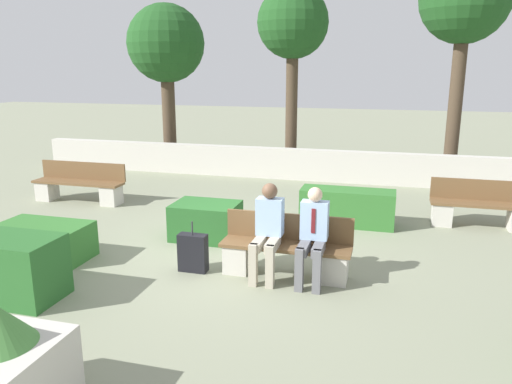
# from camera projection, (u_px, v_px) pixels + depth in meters

# --- Properties ---
(ground_plane) EXTENTS (60.00, 60.00, 0.00)m
(ground_plane) POSITION_uv_depth(u_px,v_px,m) (228.00, 250.00, 8.29)
(ground_plane) COLOR gray
(perimeter_wall) EXTENTS (14.99, 0.30, 0.83)m
(perimeter_wall) POSITION_uv_depth(u_px,v_px,m) (294.00, 164.00, 13.46)
(perimeter_wall) COLOR beige
(perimeter_wall) RESTS_ON ground_plane
(bench_front) EXTENTS (1.89, 0.48, 0.88)m
(bench_front) POSITION_uv_depth(u_px,v_px,m) (286.00, 253.00, 7.23)
(bench_front) COLOR brown
(bench_front) RESTS_ON ground_plane
(bench_left_side) EXTENTS (1.81, 0.49, 0.88)m
(bench_left_side) POSITION_uv_depth(u_px,v_px,m) (480.00, 210.00, 9.43)
(bench_left_side) COLOR brown
(bench_left_side) RESTS_ON ground_plane
(bench_right_side) EXTENTS (2.12, 0.49, 0.88)m
(bench_right_side) POSITION_uv_depth(u_px,v_px,m) (79.00, 186.00, 11.21)
(bench_right_side) COLOR brown
(bench_right_side) RESTS_ON ground_plane
(person_seated_man) EXTENTS (0.38, 0.63, 1.35)m
(person_seated_man) POSITION_uv_depth(u_px,v_px,m) (313.00, 231.00, 6.89)
(person_seated_man) COLOR slate
(person_seated_man) RESTS_ON ground_plane
(person_seated_woman) EXTENTS (0.38, 0.63, 1.37)m
(person_seated_woman) POSITION_uv_depth(u_px,v_px,m) (268.00, 227.00, 7.06)
(person_seated_woman) COLOR #B2A893
(person_seated_woman) RESTS_ON ground_plane
(hedge_block_near_left) EXTENTS (1.32, 0.76, 0.83)m
(hedge_block_near_left) POSITION_uv_depth(u_px,v_px,m) (10.00, 268.00, 6.50)
(hedge_block_near_left) COLOR #286028
(hedge_block_near_left) RESTS_ON ground_plane
(hedge_block_near_right) EXTENTS (1.13, 0.82, 0.64)m
(hedge_block_near_right) POSITION_uv_depth(u_px,v_px,m) (206.00, 221.00, 8.80)
(hedge_block_near_right) COLOR #286028
(hedge_block_near_right) RESTS_ON ground_plane
(hedge_block_mid_left) EXTENTS (1.78, 0.60, 0.69)m
(hedge_block_mid_left) POSITION_uv_depth(u_px,v_px,m) (347.00, 207.00, 9.57)
(hedge_block_mid_left) COLOR #33702D
(hedge_block_mid_left) RESTS_ON ground_plane
(hedge_block_far_left) EXTENTS (1.43, 0.75, 0.57)m
(hedge_block_far_left) POSITION_uv_depth(u_px,v_px,m) (45.00, 241.00, 7.91)
(hedge_block_far_left) COLOR #33702D
(hedge_block_far_left) RESTS_ON ground_plane
(planter_corner_left) EXTENTS (0.92, 0.92, 1.06)m
(planter_corner_left) POSITION_uv_depth(u_px,v_px,m) (3.00, 369.00, 4.25)
(planter_corner_left) COLOR beige
(planter_corner_left) RESTS_ON ground_plane
(suitcase) EXTENTS (0.43, 0.19, 0.77)m
(suitcase) POSITION_uv_depth(u_px,v_px,m) (193.00, 253.00, 7.38)
(suitcase) COLOR black
(suitcase) RESTS_ON ground_plane
(tree_leftmost) EXTENTS (2.26, 2.26, 4.76)m
(tree_leftmost) POSITION_uv_depth(u_px,v_px,m) (166.00, 46.00, 14.56)
(tree_leftmost) COLOR #473828
(tree_leftmost) RESTS_ON ground_plane
(tree_center_left) EXTENTS (1.93, 1.93, 5.09)m
(tree_center_left) POSITION_uv_depth(u_px,v_px,m) (293.00, 27.00, 13.41)
(tree_center_left) COLOR #473828
(tree_center_left) RESTS_ON ground_plane
(tree_center_right) EXTENTS (2.30, 2.30, 5.82)m
(tree_center_right) POSITION_uv_depth(u_px,v_px,m) (465.00, 2.00, 12.65)
(tree_center_right) COLOR #473828
(tree_center_right) RESTS_ON ground_plane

